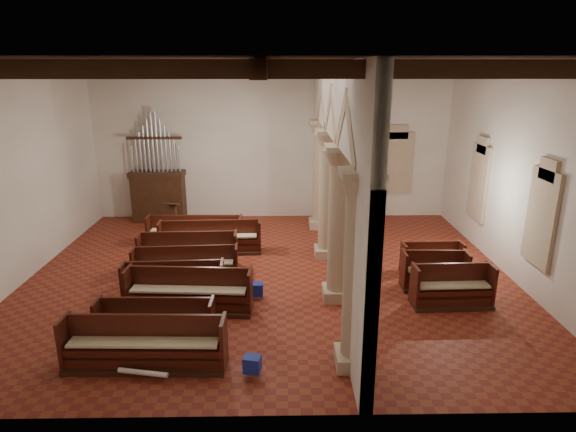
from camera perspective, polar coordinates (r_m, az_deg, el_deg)
The scene contains 31 objects.
floor at distance 14.28m, azimuth -2.15°, elevation -7.05°, with size 14.00×14.00×0.00m, color maroon.
ceiling at distance 13.04m, azimuth -2.45°, elevation 17.79°, with size 14.00×14.00×0.00m, color #322010.
wall_back at distance 19.25m, azimuth -1.91°, elevation 8.58°, with size 14.00×0.02×6.00m, color white.
wall_front at distance 7.59m, azimuth -3.24°, elevation -4.84°, with size 14.00×0.02×6.00m, color white.
wall_left at distance 15.21m, azimuth -29.76°, elevation 4.07°, with size 0.02×12.00×6.00m, color white.
wall_right at distance 14.92m, azimuth 25.77°, elevation 4.42°, with size 0.02×12.00×6.00m, color white.
ceiling_beams at distance 13.04m, azimuth -2.44°, elevation 17.00°, with size 13.80×11.80×0.30m, color #3C2213, non-canonical shape.
arcade at distance 13.32m, azimuth 5.51°, elevation 7.18°, with size 0.90×11.90×6.00m.
window_right_a at distance 13.81m, azimuth 27.95°, elevation -0.22°, with size 0.03×1.00×2.20m, color #316F53.
window_right_b at distance 17.29m, azimuth 21.79°, elevation 3.71°, with size 0.03×1.00×2.20m, color #316F53.
window_back at distance 19.92m, azimuth 12.73°, elevation 6.13°, with size 1.00×0.03×2.20m, color #316F53.
pipe_organ at distance 19.66m, azimuth -15.14°, elevation 3.34°, with size 2.10×0.85×4.40m.
lectern at distance 18.33m, azimuth -13.40°, elevation -0.37°, with size 0.51×0.52×1.18m.
dossal_curtain at distance 19.78m, azimuth 8.35°, elevation 3.22°, with size 1.80×0.07×2.17m.
processional_banner at distance 18.66m, azimuth 9.75°, elevation 1.21°, with size 0.57×0.73×2.52m.
hymnal_box_a at distance 9.92m, azimuth -4.25°, elevation -17.10°, with size 0.33×0.27×0.33m, color navy.
hymnal_box_b at distance 12.75m, azimuth -7.96°, elevation -9.08°, with size 0.29×0.24×0.29m, color navy.
hymnal_box_c at distance 12.84m, azimuth -3.73°, elevation -8.65°, with size 0.33×0.27×0.33m, color navy.
tube_heater_a at distance 10.25m, azimuth -16.82°, elevation -17.34°, with size 0.10×0.10×1.02m, color white.
tube_heater_b at distance 11.99m, azimuth -13.31°, elevation -11.66°, with size 0.11×0.11×1.12m, color white.
nave_pew_0 at distance 10.51m, azimuth -16.56°, elevation -15.08°, with size 3.29×0.82×1.09m.
nave_pew_1 at distance 11.34m, azimuth -15.39°, elevation -12.64°, with size 2.60×0.71×0.99m.
nave_pew_2 at distance 12.41m, azimuth -11.59°, elevation -9.43°, with size 3.17×0.94×1.11m.
nave_pew_3 at distance 13.16m, azimuth -13.37°, elevation -8.14°, with size 2.66×0.81×1.00m.
nave_pew_4 at distance 14.15m, azimuth -12.00°, elevation -6.23°, with size 3.00×0.83×0.99m.
nave_pew_5 at distance 14.91m, azimuth -11.72°, elevation -4.78°, with size 2.97×0.85×1.13m.
nave_pew_6 at distance 16.07m, azimuth -9.16°, elevation -3.11°, with size 3.34×0.85×1.07m.
nave_pew_7 at distance 16.83m, azimuth -10.95°, elevation -2.32°, with size 3.24×0.75×1.03m.
aisle_pew_0 at distance 13.11m, azimuth 18.82°, elevation -8.54°, with size 2.04×0.79×1.09m.
aisle_pew_1 at distance 13.93m, azimuth 16.93°, elevation -6.85°, with size 1.78×0.76×1.06m.
aisle_pew_2 at distance 14.93m, azimuth 16.66°, elevation -5.36°, with size 1.82×0.72×0.95m.
Camera 1 is at (0.31, -13.04, 5.82)m, focal length 30.00 mm.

